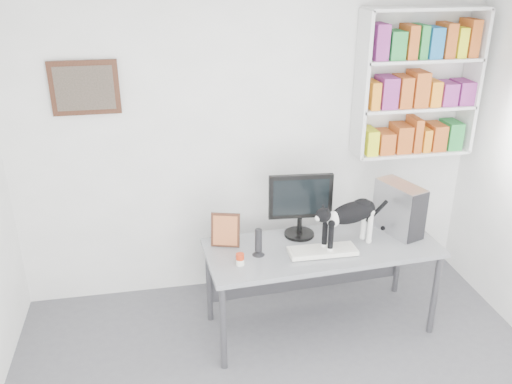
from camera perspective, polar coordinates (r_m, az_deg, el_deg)
The scene contains 11 objects.
room at distance 2.88m, azimuth 6.63°, elevation -7.62°, with size 4.01×4.01×2.70m.
bookshelf at distance 4.82m, azimuth 16.65°, elevation 10.90°, with size 1.03×0.28×1.24m, color silver.
wall_art at distance 4.44m, azimuth -17.58°, elevation 10.41°, with size 0.52×0.04×0.42m, color #462216.
desk at distance 4.47m, azimuth 6.77°, elevation -9.87°, with size 1.81×0.71×0.76m, color gray.
monitor at distance 4.29m, azimuth 4.67°, elevation -1.37°, with size 0.51×0.24×0.54m, color black.
keyboard at distance 4.17m, azimuth 7.01°, elevation -6.15°, with size 0.52×0.20×0.04m, color silver.
pc_tower at distance 4.51m, azimuth 14.82°, elevation -1.67°, with size 0.19×0.42×0.42m, color #AAABAF.
speaker at distance 4.07m, azimuth 0.26°, elevation -5.26°, with size 0.10×0.10×0.22m, color black.
leaning_print at distance 4.19m, azimuth -3.24°, elevation -3.96°, with size 0.22×0.09×0.28m, color #462216.
soup_can at distance 3.98m, azimuth -1.69°, elevation -7.11°, with size 0.06×0.06×0.09m, color red.
cat at distance 4.21m, azimuth 9.84°, elevation -3.34°, with size 0.63×0.17×0.39m, color black, non-canonical shape.
Camera 1 is at (-0.78, -2.33, 2.84)m, focal length 38.00 mm.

